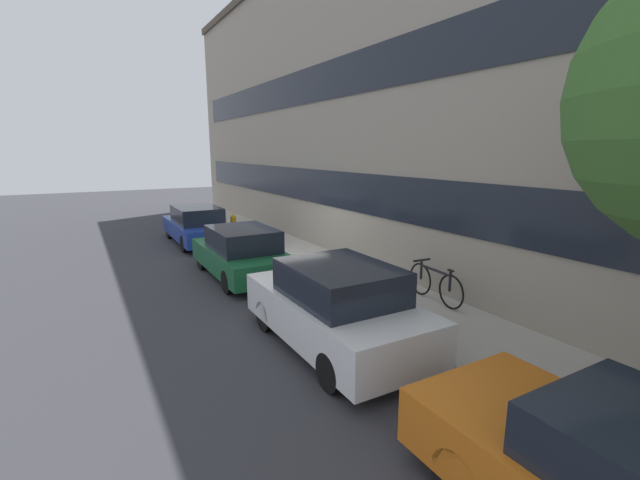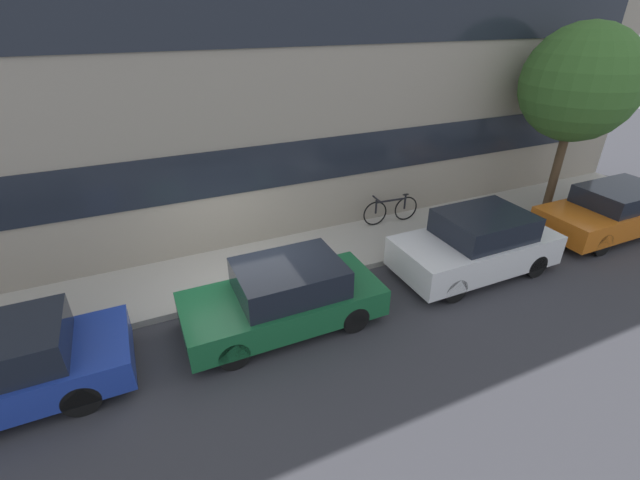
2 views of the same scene
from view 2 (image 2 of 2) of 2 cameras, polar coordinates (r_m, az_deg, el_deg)
The scene contains 8 objects.
ground_plane at distance 9.45m, azimuth -9.35°, elevation -7.88°, with size 56.00×56.00×0.00m, color #333338.
sidewalk_strip at distance 10.31m, azimuth -11.08°, elevation -4.19°, with size 28.00×2.20×0.15m.
rowhouse_facade at distance 10.28m, azimuth -16.12°, elevation 23.76°, with size 28.00×1.02×9.73m.
parked_car_green at distance 8.35m, azimuth -4.72°, elevation -7.50°, with size 3.82×1.68×1.34m.
parked_car_white at distance 10.59m, azimuth 20.15°, elevation -0.53°, with size 3.82×1.75×1.48m.
parked_car_orange at distance 14.25m, azimuth 34.53°, elevation 3.25°, with size 4.29×1.69×1.33m.
bicycle at distance 12.26m, azimuth 9.40°, elevation 4.05°, with size 1.70×0.44×0.82m.
street_tree at distance 13.92m, azimuth 31.34°, elevation 17.38°, with size 3.05×3.05×5.18m.
Camera 2 is at (-1.71, -7.47, 5.54)m, focal length 24.00 mm.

